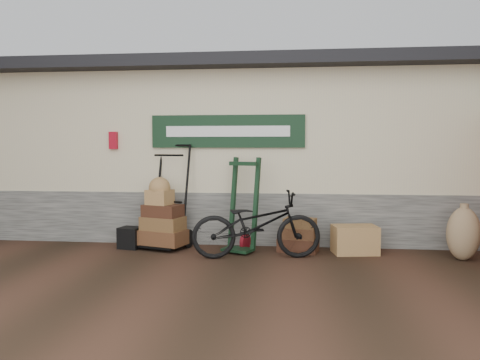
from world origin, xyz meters
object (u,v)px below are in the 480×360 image
Objects in this scene: suitcase_stack at (298,235)px; porter_trolley at (169,195)px; bicycle at (256,221)px; green_barrow at (243,205)px; wicker_hamper at (355,240)px; black_trunk at (131,238)px.

porter_trolley is at bearing 176.75° from suitcase_stack.
porter_trolley is 2.24m from suitcase_stack.
bicycle is at bearing -5.72° from porter_trolley.
green_barrow reaches higher than bicycle.
bicycle is (-0.64, -0.53, 0.29)m from suitcase_stack.
suitcase_stack is 0.88m from bicycle.
bicycle is at bearing -38.60° from green_barrow.
wicker_hamper is at bearing 14.35° from porter_trolley.
green_barrow is 0.57m from bicycle.
bicycle reaches higher than suitcase_stack.
green_barrow reaches higher than suitcase_stack.
suitcase_stack is 1.76× the size of black_trunk.
black_trunk is at bearing 68.05° from bicycle.
suitcase_stack is at bearing -59.81° from bicycle.
porter_trolley reaches higher than suitcase_stack.
suitcase_stack reaches higher than black_trunk.
black_trunk is at bearing -179.91° from wicker_hamper.
bicycle reaches higher than black_trunk.
black_trunk is at bearing -178.91° from suitcase_stack.
green_barrow is 1.86m from wicker_hamper.
green_barrow is 4.30× the size of black_trunk.
wicker_hamper is 3.66m from black_trunk.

